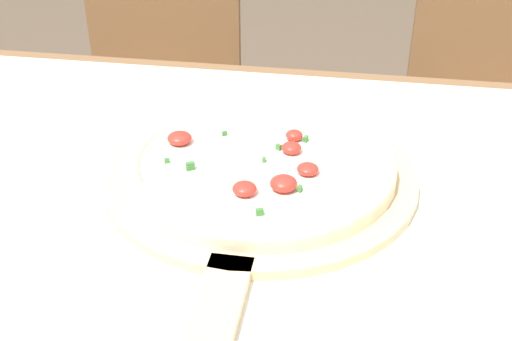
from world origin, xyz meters
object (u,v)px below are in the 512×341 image
at_px(pizza_peel, 258,182).
at_px(pizza, 260,162).
at_px(chair_right, 486,128).
at_px(chair_left, 162,104).

xyz_separation_m(pizza_peel, pizza, (0.00, 0.02, 0.02)).
relative_size(pizza, chair_right, 0.38).
distance_m(chair_left, chair_right, 0.79).
height_order(pizza, chair_left, chair_left).
distance_m(pizza, chair_right, 0.89).
bearing_deg(chair_left, chair_right, -4.93).
relative_size(pizza_peel, pizza, 1.69).
bearing_deg(pizza_peel, chair_right, 61.09).
distance_m(pizza_peel, chair_left, 0.88).
bearing_deg(chair_right, pizza_peel, -118.35).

